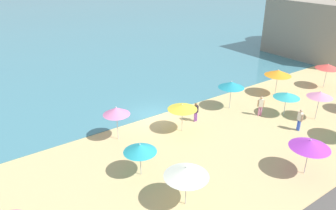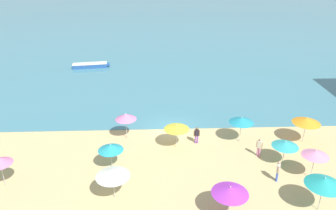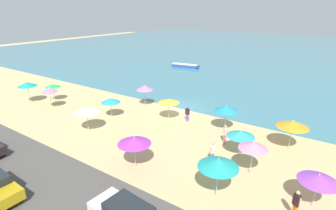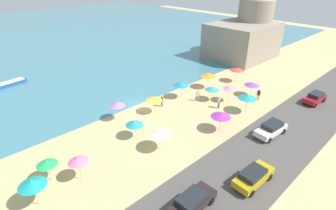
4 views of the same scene
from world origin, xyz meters
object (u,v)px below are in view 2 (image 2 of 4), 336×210
Objects in this scene: beach_umbrella_13 at (230,190)px; skiff_nearshore at (90,65)px; beach_umbrella_4 at (111,147)px; bather_3 at (259,146)px; beach_umbrella_12 at (126,117)px; bather_0 at (197,134)px; beach_umbrella_10 at (177,127)px; beach_umbrella_6 at (242,120)px; beach_umbrella_0 at (316,153)px; beach_umbrella_5 at (113,173)px; beach_umbrella_9 at (307,120)px; beach_umbrella_3 at (285,144)px; beach_umbrella_11 at (325,182)px; bather_2 at (278,170)px.

skiff_nearshore is (-14.68, 32.17, -1.74)m from beach_umbrella_13.
bather_3 is at bearing 5.37° from beach_umbrella_4.
beach_umbrella_12 is 1.61× the size of bather_0.
beach_umbrella_10 reaches higher than beach_umbrella_4.
beach_umbrella_4 is at bearing -76.45° from skiff_nearshore.
beach_umbrella_6 is 1.12× the size of beach_umbrella_10.
beach_umbrella_0 is at bearing 27.79° from beach_umbrella_13.
beach_umbrella_6 is 6.00m from beach_umbrella_10.
beach_umbrella_5 is 12.83m from bather_3.
beach_umbrella_6 is 9.98m from beach_umbrella_13.
beach_umbrella_3 is at bearing -133.26° from beach_umbrella_9.
bather_3 is at bearing -53.30° from skiff_nearshore.
beach_umbrella_3 is at bearing -27.44° from bather_0.
beach_umbrella_11 is at bearing -106.48° from beach_umbrella_0.
beach_umbrella_9 reaches higher than beach_umbrella_10.
beach_umbrella_4 is 6.17m from beach_umbrella_10.
skiff_nearshore is (-23.57, 23.04, -1.87)m from beach_umbrella_9.
bather_0 is 7.98m from bather_2.
beach_umbrella_12 is 1.49× the size of bather_2.
bather_2 is (7.39, -5.16, -1.04)m from beach_umbrella_10.
beach_umbrella_12 is (-13.74, 10.12, -0.04)m from beach_umbrella_11.
beach_umbrella_3 is 0.84× the size of beach_umbrella_9.
beach_umbrella_5 is 0.92× the size of beach_umbrella_11.
beach_umbrella_6 is 6.24m from bather_2.
beach_umbrella_12 reaches higher than beach_umbrella_6.
bather_0 is at bearing 178.71° from beach_umbrella_9.
beach_umbrella_4 is 0.85× the size of beach_umbrella_9.
bather_2 is at bearing -34.91° from beach_umbrella_10.
beach_umbrella_9 is 1.47× the size of bather_2.
beach_umbrella_11 is 1.02× the size of beach_umbrella_12.
beach_umbrella_12 is (0.27, 8.34, 0.17)m from beach_umbrella_5.
beach_umbrella_11 is at bearing -84.85° from beach_umbrella_3.
beach_umbrella_9 reaches higher than beach_umbrella_3.
beach_umbrella_10 reaches higher than skiff_nearshore.
beach_umbrella_0 is 0.98× the size of beach_umbrella_6.
beach_umbrella_5 is at bearing -76.97° from skiff_nearshore.
beach_umbrella_4 is at bearing 159.51° from beach_umbrella_11.
beach_umbrella_10 is 1.31× the size of bather_3.
beach_umbrella_12 is at bearing 88.15° from beach_umbrella_5.
bather_0 is at bearing 46.91° from beach_umbrella_5.
beach_umbrella_3 is 0.95× the size of beach_umbrella_10.
skiff_nearshore is at bearing 126.70° from bather_3.
bather_0 is at bearing 152.56° from beach_umbrella_3.
beach_umbrella_6 is 1.47× the size of bather_3.
beach_umbrella_12 is 12.86m from beach_umbrella_13.
beach_umbrella_0 is 0.94× the size of beach_umbrella_11.
beach_umbrella_5 is 0.43× the size of skiff_nearshore.
bather_0 is at bearing -177.88° from beach_umbrella_6.
bather_2 is at bearing -9.98° from beach_umbrella_4.
beach_umbrella_10 is at bearing 53.58° from beach_umbrella_5.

